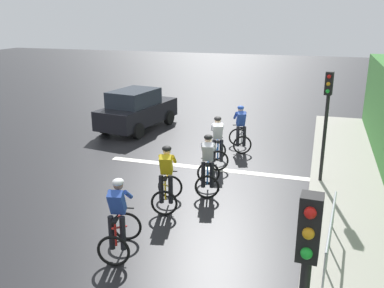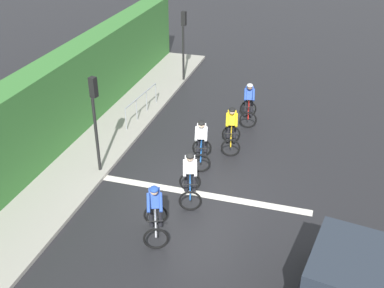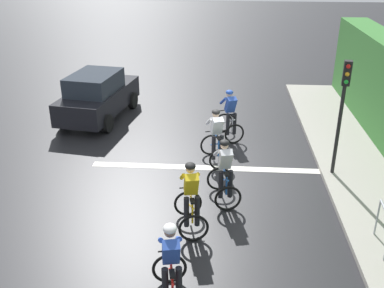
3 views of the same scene
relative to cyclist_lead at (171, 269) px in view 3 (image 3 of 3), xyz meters
name	(u,v)px [view 3 (image 3 of 3)]	position (x,y,z in m)	size (l,w,h in m)	color
ground_plane	(210,169)	(-0.52, -5.33, -0.80)	(80.00, 80.00, 0.00)	black
road_marking_stop_line	(210,168)	(-0.52, -5.42, -0.79)	(7.00, 0.30, 0.01)	silver
cyclist_lead	(171,269)	(0.00, 0.00, 0.00)	(0.87, 1.19, 1.66)	black
cyclist_second	(191,199)	(-0.18, -2.35, 0.00)	(0.88, 1.19, 1.66)	black
cyclist_mid	(224,173)	(-0.92, -3.64, 0.00)	(0.90, 1.20, 1.66)	black
cyclist_fourth	(216,138)	(-0.67, -5.78, 0.00)	(0.97, 1.23, 1.66)	black
cyclist_trailing	(230,116)	(-1.07, -7.66, 0.00)	(1.02, 1.25, 1.66)	black
car_black	(98,96)	(3.77, -9.20, 0.08)	(2.37, 4.32, 1.76)	black
traffic_light_near_crossing	(343,102)	(-3.96, -5.12, 1.43)	(0.23, 0.31, 3.34)	black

